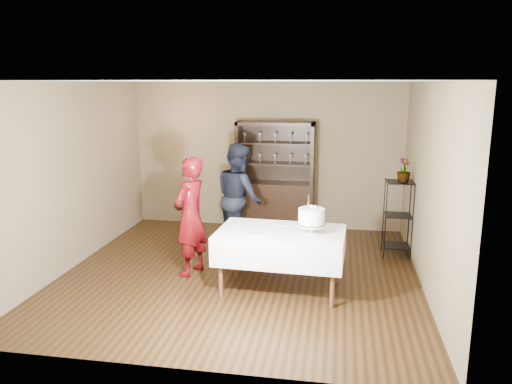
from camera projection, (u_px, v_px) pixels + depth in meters
floor at (240, 273)px, 7.17m from camera, size 5.00×5.00×0.00m
ceiling at (239, 81)px, 6.59m from camera, size 5.00×5.00×0.00m
back_wall at (266, 156)px, 9.29m from camera, size 5.00×0.02×2.70m
wall_left at (72, 176)px, 7.29m from camera, size 0.02×5.00×2.70m
wall_right at (428, 187)px, 6.47m from camera, size 0.02×5.00×2.70m
china_hutch at (275, 195)px, 9.16m from camera, size 1.40×0.48×2.00m
plant_etagere at (398, 215)px, 7.81m from camera, size 0.42×0.42×1.20m
cake_table at (281, 245)px, 6.46m from camera, size 1.67×1.08×0.81m
woman at (190, 216)px, 7.00m from camera, size 0.58×0.71×1.69m
man at (239, 197)px, 7.98m from camera, size 1.02×1.08×1.76m
cake at (311, 218)px, 6.27m from camera, size 0.38×0.38×0.51m
plate_near at (256, 234)px, 6.26m from camera, size 0.21×0.21×0.01m
plate_far at (282, 224)px, 6.70m from camera, size 0.20×0.20×0.01m
potted_plant at (404, 170)px, 7.63m from camera, size 0.29×0.29×0.37m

